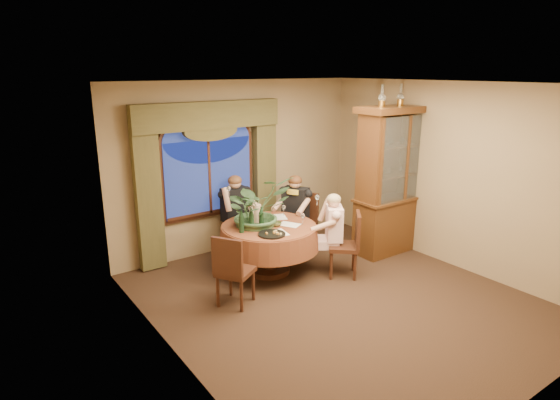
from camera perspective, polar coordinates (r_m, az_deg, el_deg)
floor at (r=6.42m, az=6.99°, el=-11.93°), size 5.00×5.00×0.00m
wall_back at (r=7.87m, az=-4.99°, el=4.18°), size 4.50×0.00×4.50m
wall_right at (r=7.58m, az=20.08°, el=2.83°), size 0.00×5.00×5.00m
ceiling at (r=5.70m, az=7.95°, el=13.88°), size 5.00×5.00×0.00m
window at (r=7.55m, az=-8.62°, el=2.79°), size 1.62×0.10×1.32m
arched_transom at (r=7.42m, az=-8.87°, el=8.67°), size 1.60×0.06×0.44m
drapery_left at (r=7.15m, az=-15.77°, el=0.63°), size 0.38×0.14×2.32m
drapery_right at (r=8.04m, az=-1.87°, el=2.88°), size 0.38×0.14×2.32m
swag_valance at (r=7.32m, az=-8.65°, el=10.17°), size 2.45×0.16×0.42m
dining_table at (r=7.02m, az=-1.34°, el=-5.96°), size 1.86×1.86×0.75m
china_cabinet at (r=7.90m, az=13.83°, el=2.36°), size 1.48×0.58×2.41m
oil_lamp_left at (r=7.39m, az=12.35°, el=12.34°), size 0.11×0.11×0.34m
oil_lamp_center at (r=7.71m, az=14.51°, el=12.33°), size 0.11×0.11×0.34m
oil_lamp_right at (r=8.03m, az=16.50°, el=12.31°), size 0.11×0.11×0.34m
chair_right at (r=6.94m, az=7.73°, el=-5.43°), size 0.59×0.59×0.96m
chair_back_right at (r=7.83m, az=2.62°, el=-2.82°), size 0.56×0.56×0.96m
chair_back at (r=7.87m, az=-5.25°, el=-2.75°), size 0.45×0.45×0.96m
chair_front_left at (r=6.10m, az=-5.47°, el=-8.43°), size 0.58×0.58×0.96m
person_pink at (r=7.00m, az=6.59°, el=-4.06°), size 0.58×0.59×1.22m
person_back at (r=7.68m, az=-5.50°, el=-1.79°), size 0.49×0.45×1.33m
person_scarf at (r=7.72m, az=1.88°, el=-1.69°), size 0.60×0.62×1.31m
stoneware_vase at (r=6.86m, az=-2.81°, el=-1.80°), size 0.16×0.16×0.31m
centerpiece_plant at (r=6.75m, az=-2.84°, el=2.02°), size 0.97×1.08×0.84m
olive_bowl at (r=6.84m, az=-0.52°, el=-2.95°), size 0.17×0.17×0.05m
cheese_platter at (r=6.48m, az=-1.00°, el=-4.19°), size 0.38×0.38×0.02m
wine_bottle_0 at (r=6.55m, az=-4.72°, el=-2.60°), size 0.07×0.07×0.33m
wine_bottle_1 at (r=6.61m, az=-3.50°, el=-2.40°), size 0.07×0.07×0.33m
wine_bottle_2 at (r=6.77m, az=-3.47°, el=-1.95°), size 0.07×0.07×0.33m
wine_bottle_3 at (r=6.67m, az=-2.29°, el=-2.21°), size 0.07×0.07×0.33m
tasting_paper_0 at (r=6.89m, az=1.17°, el=-3.01°), size 0.33×0.36×0.00m
tasting_paper_1 at (r=7.24m, az=-0.11°, el=-2.08°), size 0.31×0.36×0.00m
tasting_paper_2 at (r=6.56m, az=-0.14°, el=-4.01°), size 0.27×0.34×0.00m
wine_glass_person_pink at (r=6.88m, az=2.79°, el=-2.32°), size 0.07×0.07×0.18m
wine_glass_person_back at (r=7.25m, az=-3.64°, el=-1.37°), size 0.07×0.07×0.18m
wine_glass_person_scarf at (r=7.28m, az=0.45°, el=-1.26°), size 0.07×0.07×0.18m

